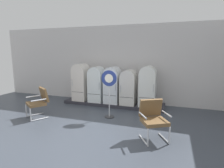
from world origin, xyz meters
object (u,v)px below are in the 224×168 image
at_px(armchair_left, 39,101).
at_px(sign_stand, 109,93).
at_px(refrigerator_1, 97,83).
at_px(refrigerator_2, 113,84).
at_px(refrigerator_0, 81,81).
at_px(refrigerator_4, 148,85).
at_px(refrigerator_3, 128,86).
at_px(armchair_right, 153,117).

xyz_separation_m(armchair_left, sign_stand, (2.23, 0.72, 0.27)).
bearing_deg(refrigerator_1, sign_stand, -52.49).
bearing_deg(refrigerator_2, refrigerator_0, -179.34).
bearing_deg(refrigerator_0, armchair_left, -103.17).
bearing_deg(refrigerator_2, armchair_left, -132.51).
relative_size(refrigerator_2, refrigerator_4, 0.95).
xyz_separation_m(refrigerator_0, refrigerator_2, (1.42, 0.02, -0.06)).
bearing_deg(refrigerator_1, refrigerator_3, -0.52).
bearing_deg(refrigerator_3, refrigerator_0, 179.33).
bearing_deg(refrigerator_4, refrigerator_3, -179.00).
distance_m(refrigerator_2, sign_stand, 1.39).
bearing_deg(refrigerator_0, refrigerator_2, 0.66).
bearing_deg(armchair_left, armchair_right, -5.56).
relative_size(refrigerator_2, armchair_right, 1.47).
height_order(refrigerator_1, refrigerator_3, refrigerator_1).
distance_m(refrigerator_0, armchair_left, 2.15).
relative_size(refrigerator_0, refrigerator_2, 1.07).
bearing_deg(refrigerator_3, refrigerator_4, 1.00).
bearing_deg(armchair_left, refrigerator_0, 76.83).
height_order(refrigerator_0, refrigerator_3, refrigerator_0).
height_order(refrigerator_3, sign_stand, sign_stand).
xyz_separation_m(refrigerator_1, refrigerator_3, (1.35, -0.01, -0.05)).
xyz_separation_m(refrigerator_0, armchair_right, (3.30, -2.43, -0.40)).
bearing_deg(refrigerator_4, refrigerator_0, 179.77).
distance_m(refrigerator_1, armchair_left, 2.40).
bearing_deg(refrigerator_0, armchair_right, -36.29).
bearing_deg(refrigerator_1, refrigerator_2, 2.39).
bearing_deg(sign_stand, refrigerator_0, 142.69).
bearing_deg(refrigerator_2, armchair_right, -52.34).
height_order(refrigerator_3, armchair_right, refrigerator_3).
bearing_deg(refrigerator_2, refrigerator_3, -3.50).
bearing_deg(armchair_right, refrigerator_4, 101.15).
bearing_deg(refrigerator_0, refrigerator_3, -0.67).
xyz_separation_m(refrigerator_3, refrigerator_4, (0.74, 0.01, 0.09)).
bearing_deg(refrigerator_4, refrigerator_1, -179.98).
xyz_separation_m(refrigerator_3, armchair_left, (-2.57, -2.03, -0.29)).
bearing_deg(refrigerator_0, sign_stand, -37.31).
height_order(refrigerator_4, armchair_right, refrigerator_4).
bearing_deg(armchair_right, refrigerator_2, 127.66).
xyz_separation_m(refrigerator_4, armchair_right, (0.48, -2.41, -0.38)).
distance_m(refrigerator_2, refrigerator_3, 0.67).
xyz_separation_m(refrigerator_4, armchair_left, (-3.31, -2.04, -0.38)).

